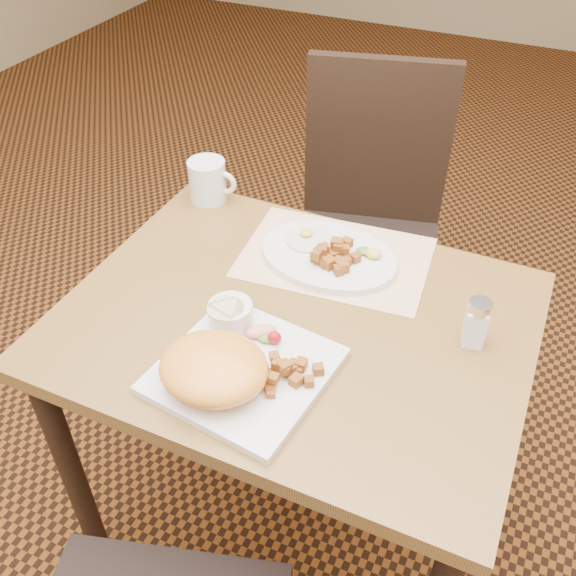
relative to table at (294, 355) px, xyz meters
The scene contains 15 objects.
ground 0.64m from the table, ahead, with size 8.00×8.00×0.00m, color black.
table is the anchor object (origin of this frame).
chair_far 0.71m from the table, 95.60° to the left, with size 0.51×0.52×0.97m.
placemat 0.24m from the table, 88.84° to the left, with size 0.40×0.28×0.00m, color white.
plate_square 0.21m from the table, 96.86° to the right, with size 0.28×0.28×0.02m, color silver.
plate_oval 0.23m from the table, 92.01° to the left, with size 0.30×0.23×0.02m, color silver, non-canonical shape.
hollandaise_mound 0.28m from the table, 103.30° to the right, with size 0.19×0.17×0.07m.
ramekin 0.20m from the table, 138.76° to the right, with size 0.08×0.09×0.05m.
garnish_sq 0.16m from the table, 101.26° to the right, with size 0.08×0.06×0.03m.
fried_egg 0.27m from the table, 106.69° to the left, with size 0.10×0.10×0.02m.
garnish_ov 0.27m from the table, 70.84° to the left, with size 0.06×0.04×0.02m.
salt_shaker 0.37m from the table, 12.19° to the left, with size 0.05×0.05×0.10m.
coffee_mug 0.50m from the table, 140.06° to the left, with size 0.12×0.09×0.10m.
home_fries_sq 0.22m from the table, 69.60° to the right, with size 0.10×0.10×0.03m.
home_fries_ov 0.22m from the table, 87.06° to the left, with size 0.10×0.10×0.04m.
Camera 1 is at (0.37, -0.84, 1.60)m, focal length 40.00 mm.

